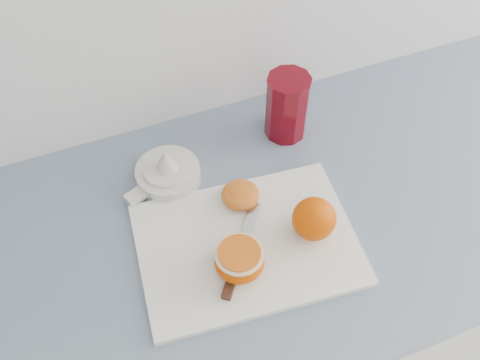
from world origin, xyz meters
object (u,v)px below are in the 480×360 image
Objects in this scene: counter at (257,315)px; half_orange at (239,260)px; citrus_juicer at (167,172)px; cutting_board at (247,244)px; red_tumbler at (287,108)px.

counter is 28.83× the size of half_orange.
cutting_board is at bearing -65.96° from citrus_juicer.
cutting_board is 0.06m from half_orange.
citrus_juicer reaches higher than half_orange.
red_tumbler is at bearing 52.27° from cutting_board.
red_tumbler is (0.21, 0.27, 0.03)m from half_orange.
red_tumbler reaches higher than counter.
counter is at bearing 47.48° from half_orange.
counter is at bearing 43.54° from cutting_board.
red_tumbler is (0.13, 0.18, 0.51)m from counter.
counter is at bearing -124.80° from red_tumbler.
counter is 0.50m from half_orange.
half_orange is (-0.03, -0.04, 0.03)m from cutting_board.
half_orange is (-0.09, -0.09, 0.48)m from counter.
cutting_board reaches higher than counter.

